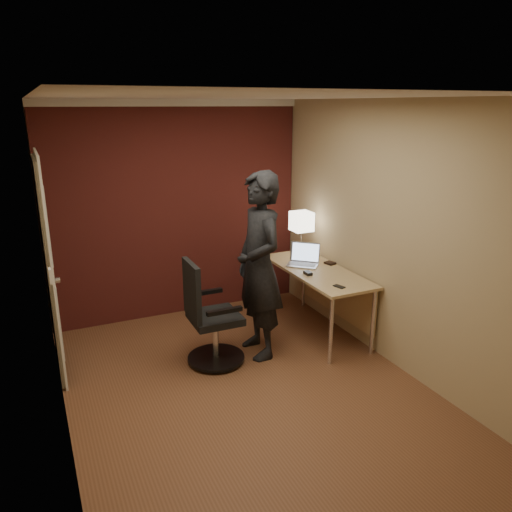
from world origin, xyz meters
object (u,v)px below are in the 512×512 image
(desk, at_px, (322,280))
(desk_lamp, at_px, (302,222))
(wallet, at_px, (330,263))
(mouse, at_px, (308,273))
(person, at_px, (259,266))
(laptop, at_px, (304,259))
(office_chair, at_px, (209,320))
(phone, at_px, (339,287))

(desk, relative_size, desk_lamp, 2.80)
(desk_lamp, relative_size, wallet, 4.86)
(desk, xyz_separation_m, desk_lamp, (0.00, 0.49, 0.55))
(mouse, bearing_deg, person, -171.14)
(desk_lamp, distance_m, laptop, 0.45)
(desk, bearing_deg, person, -167.94)
(desk_lamp, xyz_separation_m, office_chair, (-1.39, -0.67, -0.69))
(desk_lamp, distance_m, mouse, 0.76)
(desk_lamp, height_order, office_chair, desk_lamp)
(desk, bearing_deg, mouse, -156.86)
(person, bearing_deg, desk, 102.72)
(wallet, bearing_deg, desk, -147.52)
(desk, distance_m, phone, 0.59)
(wallet, distance_m, person, 1.07)
(laptop, bearing_deg, desk, -64.15)
(desk, distance_m, desk_lamp, 0.73)
(phone, distance_m, wallet, 0.73)
(desk_lamp, bearing_deg, wallet, -67.43)
(phone, xyz_separation_m, wallet, (0.32, 0.66, 0.01))
(laptop, relative_size, office_chair, 0.41)
(desk, relative_size, laptop, 3.59)
(desk, distance_m, laptop, 0.32)
(wallet, bearing_deg, desk_lamp, 112.57)
(phone, bearing_deg, laptop, 69.94)
(phone, height_order, office_chair, office_chair)
(laptop, bearing_deg, wallet, -24.46)
(laptop, relative_size, mouse, 4.18)
(wallet, relative_size, person, 0.06)
(mouse, relative_size, person, 0.05)
(desk, height_order, office_chair, office_chair)
(laptop, xyz_separation_m, person, (-0.74, -0.41, 0.13))
(desk_lamp, height_order, phone, desk_lamp)
(desk_lamp, relative_size, laptop, 1.28)
(laptop, bearing_deg, office_chair, -162.37)
(desk, bearing_deg, laptop, 115.85)
(desk, xyz_separation_m, office_chair, (-1.39, -0.18, -0.15))
(laptop, distance_m, wallet, 0.30)
(phone, bearing_deg, office_chair, 146.82)
(phone, bearing_deg, desk, 57.57)
(mouse, xyz_separation_m, phone, (0.09, -0.45, -0.01))
(laptop, relative_size, wallet, 3.80)
(mouse, bearing_deg, office_chair, -174.53)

